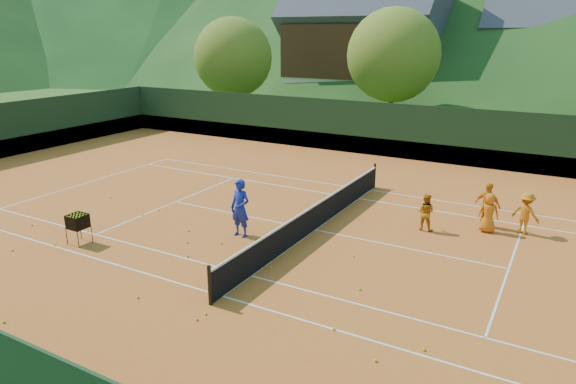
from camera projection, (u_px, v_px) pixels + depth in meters
The scene contains 40 objects.
ground at pixel (315, 230), 18.14m from camera, with size 400.00×400.00×0.00m, color #2D4C18.
clay_court at pixel (315, 230), 18.13m from camera, with size 40.00×24.00×0.02m, color #B7571D.
coach at pixel (240, 208), 17.30m from camera, with size 0.73×0.48×2.00m, color #18289D.
student_a at pixel (425, 212), 17.94m from camera, with size 0.64×0.50×1.32m, color #CA6C11.
student_b at pixel (488, 205), 18.20m from camera, with size 0.95×0.40×1.62m, color orange.
student_c at pixel (489, 213), 17.76m from camera, with size 0.68×0.44×1.39m, color orange.
student_d at pixel (526, 213), 17.60m from camera, with size 0.96×0.55×1.48m, color orange.
tennis_ball_0 at pixel (4, 322), 12.30m from camera, with size 0.07×0.07×0.07m, color #BCD924.
tennis_ball_1 at pixel (334, 329), 12.01m from camera, with size 0.07×0.07×0.07m, color #BCD924.
tennis_ball_2 at pixel (295, 240), 17.18m from camera, with size 0.07×0.07×0.07m, color #BCD924.
tennis_ball_3 at pixel (138, 297), 13.44m from camera, with size 0.07×0.07×0.07m, color #BCD924.
tennis_ball_4 at pixel (54, 245), 16.76m from camera, with size 0.07×0.07×0.07m, color #BCD924.
tennis_ball_5 at pixel (376, 361), 10.85m from camera, with size 0.07×0.07×0.07m, color #BCD924.
tennis_ball_8 at pixel (424, 349), 11.23m from camera, with size 0.07×0.07×0.07m, color #BCD924.
tennis_ball_9 at pixel (12, 250), 16.36m from camera, with size 0.07×0.07×0.07m, color #BCD924.
tennis_ball_10 at pixel (188, 231), 17.96m from camera, with size 0.07×0.07×0.07m, color #BCD924.
tennis_ball_11 at pixel (266, 236), 17.46m from camera, with size 0.07×0.07×0.07m, color #BCD924.
tennis_ball_12 at pixel (222, 243), 16.90m from camera, with size 0.07×0.07×0.07m, color #BCD924.
tennis_ball_13 at pixel (188, 256), 15.92m from camera, with size 0.07×0.07×0.07m, color #BCD924.
tennis_ball_14 at pixel (197, 319), 12.41m from camera, with size 0.07×0.07×0.07m, color #BCD924.
tennis_ball_16 at pixel (159, 210), 20.09m from camera, with size 0.07×0.07×0.07m, color #BCD924.
tennis_ball_17 at pixel (187, 242), 16.96m from camera, with size 0.07×0.07×0.07m, color #BCD924.
tennis_ball_18 at pixel (206, 314), 12.66m from camera, with size 0.07×0.07×0.07m, color #BCD924.
tennis_ball_20 at pixel (267, 243), 16.94m from camera, with size 0.07×0.07×0.07m, color #BCD924.
tennis_ball_21 at pixel (88, 231), 17.91m from camera, with size 0.07×0.07×0.07m, color #BCD924.
tennis_ball_22 at pixel (110, 197), 21.59m from camera, with size 0.07×0.07×0.07m, color #BCD924.
tennis_ball_23 at pixel (270, 267), 15.15m from camera, with size 0.07×0.07×0.07m, color #BCD924.
tennis_ball_24 at pixel (142, 215), 19.50m from camera, with size 0.07×0.07×0.07m, color #BCD924.
tennis_ball_25 at pixel (360, 289), 13.88m from camera, with size 0.07×0.07×0.07m, color #BCD924.
tennis_ball_26 at pixel (32, 225), 18.48m from camera, with size 0.07×0.07×0.07m, color #BCD924.
tennis_ball_27 at pixel (81, 229), 18.11m from camera, with size 0.07×0.07×0.07m, color #BCD924.
tennis_ball_28 at pixel (353, 256), 15.92m from camera, with size 0.07×0.07×0.07m, color #BCD924.
court_lines at pixel (315, 230), 18.13m from camera, with size 23.83×11.03×0.00m.
tennis_net at pixel (315, 217), 17.98m from camera, with size 0.10×12.07×1.10m.
perimeter_fence at pixel (315, 196), 17.76m from camera, with size 40.40×24.24×3.00m.
ball_hopper at pixel (78, 222), 16.76m from camera, with size 0.57×0.57×1.00m.
chalet_left at pixel (365, 45), 46.10m from camera, with size 13.80×9.93×12.92m.
chalet_mid at pixel (565, 54), 42.15m from camera, with size 12.65×8.82×11.45m.
tree_a at pixel (233, 57), 39.15m from camera, with size 6.00×6.00×7.88m.
tree_b at pixel (394, 55), 35.11m from camera, with size 6.40×6.40×8.40m.
Camera 1 is at (7.46, -15.21, 6.69)m, focal length 32.00 mm.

